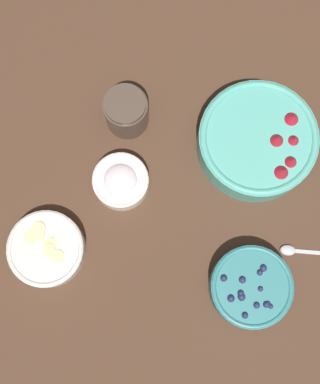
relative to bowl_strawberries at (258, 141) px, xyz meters
name	(u,v)px	position (x,y,z in m)	size (l,w,h in m)	color
ground_plane	(198,203)	(0.08, 0.15, -0.04)	(4.00, 4.00, 0.00)	#4C3323
bowl_strawberries	(258,141)	(0.00, 0.00, 0.00)	(0.25, 0.25, 0.09)	#56B7A8
bowl_blueberries	(251,287)	(-0.06, 0.29, -0.01)	(0.16, 0.16, 0.06)	teal
bowl_bananas	(46,249)	(0.35, 0.33, -0.02)	(0.15, 0.15, 0.05)	silver
bowl_cream	(121,181)	(0.25, 0.16, -0.01)	(0.12, 0.12, 0.06)	white
jar_chocolate	(126,112)	(0.28, 0.02, 0.00)	(0.09, 0.09, 0.10)	#4C3D33
spoon	(300,251)	(-0.15, 0.19, -0.04)	(0.14, 0.04, 0.01)	silver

